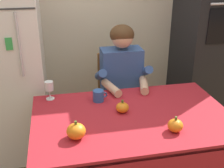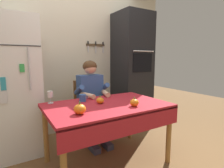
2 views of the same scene
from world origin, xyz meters
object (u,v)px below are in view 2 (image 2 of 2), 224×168
coffee_mug (83,98)px  refrigerator (12,87)px  chair_behind_person (87,107)px  pumpkin_large (80,109)px  dining_table (108,111)px  wall_oven (132,70)px  wine_glass (50,95)px  seated_person (92,95)px  pumpkin_small (134,103)px  pumpkin_medium (100,100)px

coffee_mug → refrigerator: bearing=141.6°
chair_behind_person → coffee_mug: size_ratio=8.28×
pumpkin_large → coffee_mug: bearing=65.3°
dining_table → chair_behind_person: size_ratio=1.51×
wall_oven → pumpkin_large: bearing=-143.1°
coffee_mug → wine_glass: size_ratio=0.76×
wine_glass → seated_person: bearing=17.8°
wall_oven → wine_glass: wall_oven is taller
coffee_mug → wall_oven: bearing=26.9°
chair_behind_person → coffee_mug: 0.63m
pumpkin_small → pumpkin_medium: bearing=131.0°
seated_person → wine_glass: size_ratio=8.38×
wall_oven → wine_glass: (-1.62, -0.52, -0.21)m
chair_behind_person → pumpkin_medium: chair_behind_person is taller
dining_table → chair_behind_person: (0.07, 0.79, -0.14)m
dining_table → pumpkin_large: size_ratio=11.66×
refrigerator → coffee_mug: (0.75, -0.59, -0.12)m
coffee_mug → pumpkin_medium: bearing=-56.3°
seated_person → pumpkin_small: 0.85m
wall_oven → coffee_mug: (-1.25, -0.63, -0.27)m
pumpkin_large → wine_glass: bearing=104.9°
pumpkin_large → seated_person: bearing=58.2°
wall_oven → pumpkin_large: wall_oven is taller
chair_behind_person → wine_glass: (-0.64, -0.39, 0.33)m
chair_behind_person → pumpkin_medium: size_ratio=9.70×
coffee_mug → pumpkin_small: bearing=-51.7°
dining_table → seated_person: 0.61m
pumpkin_small → dining_table: bearing=132.4°
pumpkin_medium → coffee_mug: bearing=123.7°
wall_oven → chair_behind_person: size_ratio=2.26×
wine_glass → pumpkin_medium: wine_glass is taller
coffee_mug → pumpkin_large: size_ratio=0.93×
seated_person → pumpkin_medium: 0.54m
wall_oven → coffee_mug: bearing=-153.1°
chair_behind_person → pumpkin_large: size_ratio=7.74×
coffee_mug → pumpkin_small: pumpkin_small is taller
pumpkin_small → seated_person: bearing=99.5°
dining_table → coffee_mug: 0.37m
refrigerator → chair_behind_person: bearing=-5.1°
wall_oven → dining_table: (-1.05, -0.92, -0.39)m
refrigerator → pumpkin_small: refrigerator is taller
wall_oven → pumpkin_small: size_ratio=19.81×
wall_oven → chair_behind_person: bearing=-172.4°
seated_person → coffee_mug: seated_person is taller
seated_person → coffee_mug: bearing=-130.6°
chair_behind_person → refrigerator: bearing=174.9°
chair_behind_person → pumpkin_large: chair_behind_person is taller
wall_oven → coffee_mug: wall_oven is taller
refrigerator → dining_table: size_ratio=1.29×
coffee_mug → pumpkin_small: size_ratio=1.06×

